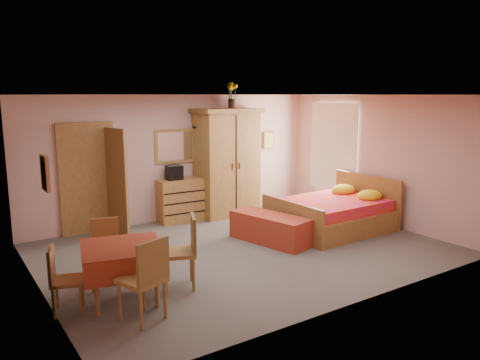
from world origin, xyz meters
TOP-DOWN VIEW (x-y plane):
  - floor at (0.00, 0.00)m, footprint 6.50×6.50m
  - ceiling at (0.00, 0.00)m, footprint 6.50×6.50m
  - wall_back at (0.00, 2.50)m, footprint 6.50×0.10m
  - wall_front at (0.00, -2.50)m, footprint 6.50×0.10m
  - wall_left at (-3.25, 0.00)m, footprint 0.10×5.00m
  - wall_right at (3.25, 0.00)m, footprint 0.10×5.00m
  - doorway at (-1.90, 2.47)m, footprint 1.06×0.12m
  - window at (3.21, 1.20)m, footprint 0.08×1.40m
  - picture_left at (-3.22, -0.60)m, footprint 0.04×0.32m
  - picture_back at (2.35, 2.47)m, footprint 0.30×0.04m
  - chest_of_drawers at (-0.08, 2.27)m, footprint 0.96×0.52m
  - wall_mirror at (-0.08, 2.48)m, footprint 0.89×0.08m
  - stereo at (-0.20, 2.28)m, footprint 0.32×0.23m
  - floor_lamp at (0.41, 2.37)m, footprint 0.29×0.29m
  - wardrobe at (1.02, 2.18)m, footprint 1.53×0.86m
  - sunflower_vase at (1.21, 2.30)m, footprint 0.22×0.22m
  - bed at (2.07, 0.06)m, footprint 2.16×1.71m
  - bench at (0.61, 0.09)m, footprint 0.87×1.58m
  - dining_table at (-2.40, -0.78)m, footprint 1.19×1.19m
  - chair_south at (-2.41, -1.43)m, footprint 0.58×0.58m
  - chair_north at (-2.40, -0.06)m, footprint 0.50×0.50m
  - chair_west at (-3.09, -0.76)m, footprint 0.48×0.48m
  - chair_east at (-1.63, -0.79)m, footprint 0.59×0.59m

SIDE VIEW (x-z plane):
  - floor at x=0.00m, z-range 0.00..0.00m
  - bench at x=0.61m, z-range 0.00..0.50m
  - dining_table at x=-2.40m, z-range 0.00..0.72m
  - chair_west at x=-3.09m, z-range 0.00..0.83m
  - chair_north at x=-2.40m, z-range 0.00..0.88m
  - chest_of_drawers at x=-0.08m, z-range 0.00..0.89m
  - bed at x=2.07m, z-range 0.00..0.99m
  - chair_east at x=-1.63m, z-range 0.00..0.99m
  - chair_south at x=-2.41m, z-range 0.00..1.01m
  - floor_lamp at x=0.41m, z-range 0.00..1.95m
  - doorway at x=-1.90m, z-range -0.05..2.10m
  - stereo at x=-0.20m, z-range 0.89..1.18m
  - wardrobe at x=1.02m, z-range 0.00..2.32m
  - wall_back at x=0.00m, z-range 0.00..2.60m
  - wall_front at x=0.00m, z-range 0.00..2.60m
  - wall_left at x=-3.25m, z-range 0.00..2.60m
  - wall_right at x=3.25m, z-range 0.00..2.60m
  - window at x=3.21m, z-range 0.48..2.42m
  - picture_back at x=2.35m, z-range 1.35..1.75m
  - wall_mirror at x=-0.08m, z-range 1.20..1.90m
  - picture_left at x=-3.22m, z-range 1.49..1.91m
  - sunflower_vase at x=1.21m, z-range 2.32..2.88m
  - ceiling at x=0.00m, z-range 2.60..2.60m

